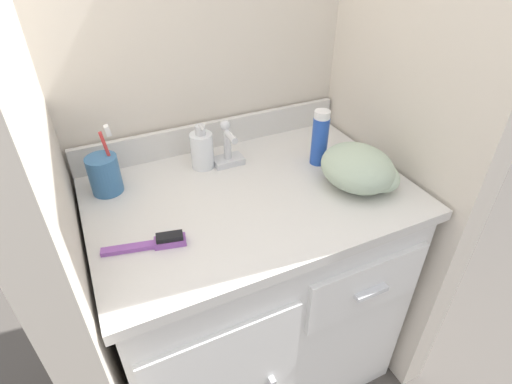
{
  "coord_description": "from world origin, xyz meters",
  "views": [
    {
      "loc": [
        -0.37,
        -0.81,
        1.42
      ],
      "look_at": [
        0.0,
        -0.03,
        0.8
      ],
      "focal_mm": 28.0,
      "sensor_mm": 36.0,
      "label": 1
    }
  ],
  "objects_px": {
    "soap_dispenser": "(202,150)",
    "shaving_cream_can": "(320,138)",
    "toothbrush_cup": "(105,174)",
    "hand_towel": "(361,169)",
    "hairbrush": "(156,243)"
  },
  "relations": [
    {
      "from": "soap_dispenser",
      "to": "shaving_cream_can",
      "type": "height_order",
      "value": "shaving_cream_can"
    },
    {
      "from": "toothbrush_cup",
      "to": "soap_dispenser",
      "type": "relative_size",
      "value": 1.35
    },
    {
      "from": "soap_dispenser",
      "to": "hand_towel",
      "type": "bearing_deg",
      "value": -37.49
    },
    {
      "from": "toothbrush_cup",
      "to": "hairbrush",
      "type": "xyz_separation_m",
      "value": [
        0.07,
        -0.28,
        -0.04
      ]
    },
    {
      "from": "hairbrush",
      "to": "toothbrush_cup",
      "type": "bearing_deg",
      "value": 115.7
    },
    {
      "from": "hairbrush",
      "to": "hand_towel",
      "type": "xyz_separation_m",
      "value": [
        0.58,
        0.01,
        0.04
      ]
    },
    {
      "from": "toothbrush_cup",
      "to": "hairbrush",
      "type": "distance_m",
      "value": 0.29
    },
    {
      "from": "hairbrush",
      "to": "hand_towel",
      "type": "bearing_deg",
      "value": 12.87
    },
    {
      "from": "soap_dispenser",
      "to": "hairbrush",
      "type": "bearing_deg",
      "value": -126.64
    },
    {
      "from": "shaving_cream_can",
      "to": "hairbrush",
      "type": "relative_size",
      "value": 0.88
    },
    {
      "from": "toothbrush_cup",
      "to": "soap_dispenser",
      "type": "height_order",
      "value": "toothbrush_cup"
    },
    {
      "from": "soap_dispenser",
      "to": "shaving_cream_can",
      "type": "bearing_deg",
      "value": -21.54
    },
    {
      "from": "toothbrush_cup",
      "to": "hand_towel",
      "type": "relative_size",
      "value": 0.87
    },
    {
      "from": "soap_dispenser",
      "to": "hand_towel",
      "type": "height_order",
      "value": "soap_dispenser"
    },
    {
      "from": "toothbrush_cup",
      "to": "shaving_cream_can",
      "type": "xyz_separation_m",
      "value": [
        0.6,
        -0.12,
        0.03
      ]
    }
  ]
}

